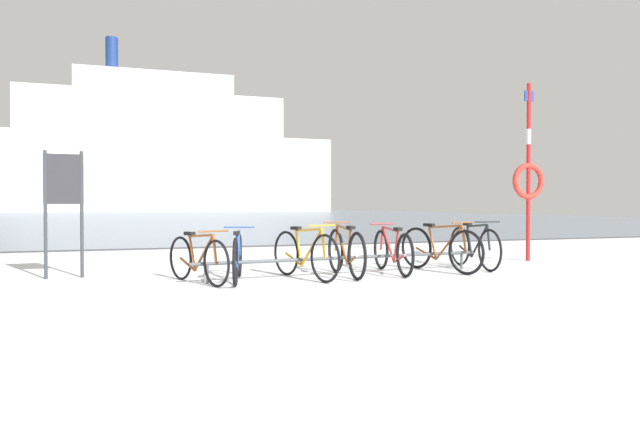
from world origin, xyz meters
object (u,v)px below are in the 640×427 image
Objects in this scene: bicycle_1 at (238,257)px; bicycle_2 at (305,254)px; bicycle_4 at (392,251)px; bicycle_6 at (474,247)px; rescue_post at (528,176)px; ferry_ship at (162,155)px; bicycle_5 at (440,249)px; bicycle_0 at (198,259)px; info_sign at (64,192)px; bicycle_3 at (346,252)px.

bicycle_1 is 0.99m from bicycle_2.
bicycle_4 is 1.03× the size of bicycle_6.
ferry_ship is at bearing 92.69° from rescue_post.
ferry_ship is (0.96, 85.51, 8.99)m from bicycle_2.
bicycle_2 is 0.97× the size of bicycle_6.
ferry_ship reaches higher than rescue_post.
bicycle_5 reaches higher than bicycle_4.
bicycle_0 is at bearing -177.92° from bicycle_5.
info_sign reaches higher than bicycle_0.
bicycle_5 reaches higher than bicycle_1.
bicycle_2 reaches higher than bicycle_4.
rescue_post is (4.24, 1.03, 1.29)m from bicycle_3.
bicycle_6 is at bearing 4.25° from bicycle_0.
bicycle_5 is at bearing -3.80° from bicycle_4.
rescue_post reaches higher than bicycle_6.
bicycle_4 is (2.53, 0.17, 0.01)m from bicycle_1.
bicycle_4 is at bearing -174.69° from bicycle_6.
ferry_ship is at bearing 89.82° from bicycle_3.
info_sign is (-3.41, 1.21, 0.92)m from bicycle_2.
bicycle_4 reaches higher than bicycle_0.
bicycle_6 is (1.64, 0.15, 0.02)m from bicycle_4.
bicycle_1 is at bearing -175.64° from bicycle_6.
ferry_ship reaches higher than info_sign.
ferry_ship reaches higher than bicycle_0.
rescue_post reaches higher than bicycle_0.
bicycle_5 is at bearing 1.86° from bicycle_1.
bicycle_2 is at bearing -171.76° from bicycle_3.
bicycle_0 is 0.92× the size of bicycle_1.
bicycle_1 is (0.57, 0.03, 0.00)m from bicycle_0.
info_sign reaches higher than bicycle_1.
bicycle_3 is 0.03× the size of ferry_ship.
rescue_post is (1.75, 0.76, 1.29)m from bicycle_6.
bicycle_2 is 0.94× the size of bicycle_4.
info_sign is at bearing -92.96° from ferry_ship.
bicycle_2 is at bearing -173.32° from bicycle_6.
rescue_post is (5.92, 1.08, 1.31)m from bicycle_1.
bicycle_0 is 0.89× the size of bicycle_3.
ferry_ship is at bearing 88.31° from bicycle_0.
bicycle_1 is 0.85× the size of info_sign.
rescue_post reaches higher than info_sign.
info_sign is 84.79m from ferry_ship.
info_sign is 0.55× the size of rescue_post.
bicycle_0 is 0.57m from bicycle_1.
ferry_ship is at bearing 91.49° from bicycle_6.
rescue_post is at bearing 12.96° from bicycle_2.
bicycle_0 is at bearing -176.32° from bicycle_4.
bicycle_5 is 0.82m from bicycle_6.
bicycle_0 is at bearing -177.98° from bicycle_3.
bicycle_4 is 0.85m from bicycle_5.
bicycle_2 is at bearing -90.64° from ferry_ship.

